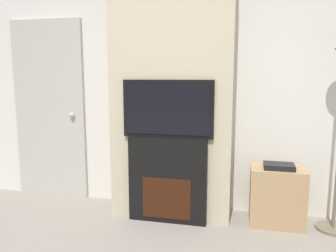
{
  "coord_description": "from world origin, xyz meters",
  "views": [
    {
      "loc": [
        0.7,
        -1.47,
        1.45
      ],
      "look_at": [
        0.0,
        1.59,
        0.97
      ],
      "focal_mm": 35.0,
      "sensor_mm": 36.0,
      "label": 1
    }
  ],
  "objects": [
    {
      "name": "chimney_breast",
      "position": [
        0.0,
        1.79,
        1.35
      ],
      "size": [
        1.21,
        0.41,
        2.7
      ],
      "color": "beige",
      "rests_on": "ground_plane"
    },
    {
      "name": "media_stand",
      "position": [
        1.06,
        1.75,
        0.29
      ],
      "size": [
        0.51,
        0.35,
        0.62
      ],
      "color": "tan",
      "rests_on": "ground_plane"
    },
    {
      "name": "television",
      "position": [
        0.0,
        1.58,
        1.13
      ],
      "size": [
        0.88,
        0.07,
        0.56
      ],
      "color": "black",
      "rests_on": "fireplace"
    },
    {
      "name": "entry_door",
      "position": [
        -1.53,
        1.97,
        1.04
      ],
      "size": [
        0.89,
        0.09,
        2.08
      ],
      "color": "#BCB7AD",
      "rests_on": "ground_plane"
    },
    {
      "name": "wall_back",
      "position": [
        0.0,
        2.03,
        1.35
      ],
      "size": [
        6.0,
        0.06,
        2.7
      ],
      "color": "silver",
      "rests_on": "ground_plane"
    },
    {
      "name": "fireplace",
      "position": [
        0.0,
        1.58,
        0.42
      ],
      "size": [
        0.78,
        0.15,
        0.85
      ],
      "color": "black",
      "rests_on": "ground_plane"
    }
  ]
}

